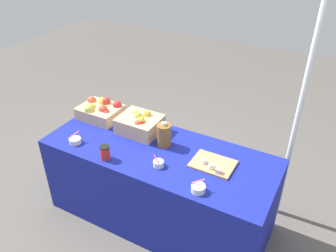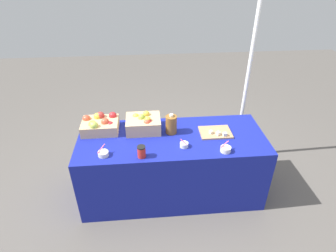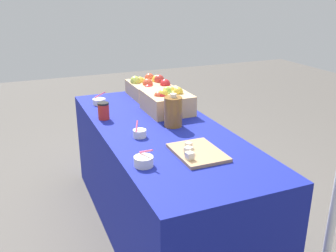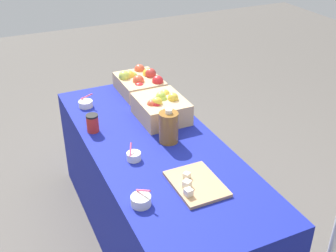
% 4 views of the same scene
% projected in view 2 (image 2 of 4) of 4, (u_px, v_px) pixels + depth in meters
% --- Properties ---
extents(ground_plane, '(10.00, 10.00, 0.00)m').
position_uv_depth(ground_plane, '(172.00, 190.00, 3.22)').
color(ground_plane, '#56514C').
extents(table, '(1.90, 0.76, 0.74)m').
position_uv_depth(table, '(172.00, 165.00, 3.02)').
color(table, navy).
rests_on(table, ground_plane).
extents(apple_crate_left, '(0.37, 0.29, 0.17)m').
position_uv_depth(apple_crate_left, '(100.00, 124.00, 2.89)').
color(apple_crate_left, tan).
rests_on(apple_crate_left, table).
extents(apple_crate_middle, '(0.35, 0.30, 0.18)m').
position_uv_depth(apple_crate_middle, '(143.00, 123.00, 2.90)').
color(apple_crate_middle, tan).
rests_on(apple_crate_middle, table).
extents(cutting_board_front, '(0.32, 0.24, 0.06)m').
position_uv_depth(cutting_board_front, '(216.00, 132.00, 2.88)').
color(cutting_board_front, tan).
rests_on(cutting_board_front, table).
extents(sample_bowl_near, '(0.08, 0.08, 0.10)m').
position_uv_depth(sample_bowl_near, '(184.00, 145.00, 2.67)').
color(sample_bowl_near, silver).
rests_on(sample_bowl_near, table).
extents(sample_bowl_mid, '(0.10, 0.10, 0.10)m').
position_uv_depth(sample_bowl_mid, '(226.00, 149.00, 2.61)').
color(sample_bowl_mid, silver).
rests_on(sample_bowl_mid, table).
extents(sample_bowl_far, '(0.10, 0.10, 0.10)m').
position_uv_depth(sample_bowl_far, '(103.00, 154.00, 2.56)').
color(sample_bowl_far, silver).
rests_on(sample_bowl_far, table).
extents(cider_jug, '(0.12, 0.12, 0.22)m').
position_uv_depth(cider_jug, '(172.00, 124.00, 2.85)').
color(cider_jug, brown).
rests_on(cider_jug, table).
extents(coffee_cup, '(0.08, 0.08, 0.12)m').
position_uv_depth(coffee_cup, '(141.00, 152.00, 2.52)').
color(coffee_cup, red).
rests_on(coffee_cup, table).
extents(tent_pole, '(0.04, 0.04, 2.12)m').
position_uv_depth(tent_pole, '(247.00, 82.00, 3.20)').
color(tent_pole, white).
rests_on(tent_pole, ground_plane).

